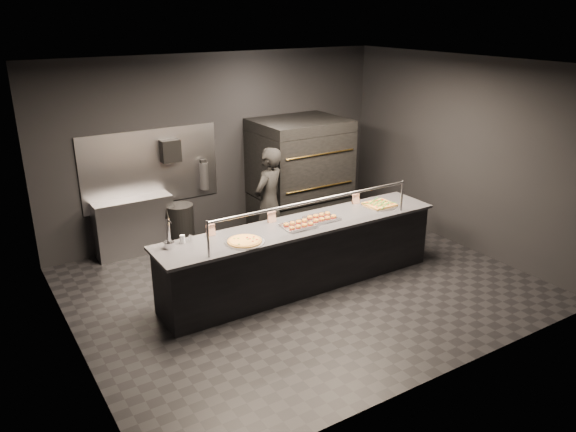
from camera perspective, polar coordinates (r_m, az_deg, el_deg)
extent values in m
plane|color=black|center=(7.92, 1.37, -7.04)|extent=(6.00, 6.00, 0.00)
plane|color=black|center=(7.06, 1.58, 15.13)|extent=(6.00, 6.00, 0.00)
cube|color=black|center=(9.46, -6.97, 7.12)|extent=(6.00, 0.04, 3.00)
cube|color=black|center=(5.57, 15.82, -3.10)|extent=(6.00, 0.04, 3.00)
cube|color=black|center=(6.30, -21.96, -1.08)|extent=(0.04, 5.00, 3.00)
cube|color=black|center=(9.29, 17.19, 6.12)|extent=(0.04, 5.00, 3.00)
cube|color=#99999E|center=(9.07, -13.74, 4.79)|extent=(2.20, 0.02, 1.20)
cube|color=black|center=(7.72, 1.40, -4.14)|extent=(4.00, 0.70, 0.88)
cube|color=#333338|center=(7.55, 1.43, -0.96)|extent=(4.10, 0.78, 0.04)
cylinder|color=#99999E|center=(6.54, -8.13, -2.30)|extent=(0.03, 0.03, 0.45)
cylinder|color=#99999E|center=(8.13, 11.48, 2.06)|extent=(0.03, 0.03, 0.45)
cylinder|color=#99999E|center=(7.16, 2.78, 1.58)|extent=(3.00, 0.04, 0.04)
cube|color=black|center=(9.86, 1.14, 0.54)|extent=(1.50, 1.15, 0.60)
cube|color=black|center=(9.67, 1.16, 3.88)|extent=(1.50, 1.20, 0.55)
cube|color=black|center=(9.53, 1.19, 7.06)|extent=(1.50, 1.20, 0.55)
cube|color=black|center=(9.45, 1.20, 9.24)|extent=(1.50, 1.20, 0.18)
cylinder|color=gold|center=(9.18, 3.28, 2.95)|extent=(1.30, 0.02, 0.02)
cylinder|color=gold|center=(9.03, 3.35, 6.28)|extent=(1.30, 0.02, 0.02)
cube|color=#99999E|center=(9.07, -15.35, -1.01)|extent=(1.20, 0.35, 0.90)
cube|color=black|center=(9.02, -11.88, 6.50)|extent=(0.30, 0.20, 0.35)
cylinder|color=#B2B2B7|center=(9.35, -8.53, 4.03)|extent=(0.14, 0.14, 0.45)
cube|color=black|center=(9.28, -8.61, 5.51)|extent=(0.10, 0.06, 0.06)
cylinder|color=silver|center=(6.93, -11.97, -2.89)|extent=(0.13, 0.13, 0.08)
cylinder|color=silver|center=(6.87, -12.07, -1.57)|extent=(0.05, 0.05, 0.34)
cylinder|color=silver|center=(6.75, -11.94, -0.58)|extent=(0.02, 0.10, 0.02)
cone|color=black|center=(6.79, -12.22, 0.30)|extent=(0.05, 0.05, 0.13)
cylinder|color=silver|center=(6.97, -4.43, -2.65)|extent=(0.49, 0.49, 0.01)
cylinder|color=#AE7837|center=(6.96, -4.43, -2.56)|extent=(0.43, 0.43, 0.02)
cylinder|color=gold|center=(6.96, -4.43, -2.47)|extent=(0.38, 0.38, 0.01)
cube|color=silver|center=(7.43, 1.07, -1.05)|extent=(0.46, 0.36, 0.02)
ellipsoid|color=#A56623|center=(7.29, 0.41, -1.21)|extent=(0.08, 0.08, 0.05)
ellipsoid|color=#A56623|center=(7.40, -0.18, -0.87)|extent=(0.08, 0.08, 0.05)
ellipsoid|color=#A56623|center=(7.34, 1.05, -1.06)|extent=(0.08, 0.08, 0.05)
ellipsoid|color=#A56623|center=(7.45, 0.45, -0.73)|extent=(0.08, 0.08, 0.05)
ellipsoid|color=#A56623|center=(7.39, 1.68, -0.92)|extent=(0.08, 0.08, 0.05)
ellipsoid|color=#A56623|center=(7.50, 1.08, -0.58)|extent=(0.08, 0.08, 0.05)
ellipsoid|color=#A56623|center=(7.44, 2.31, -0.77)|extent=(0.08, 0.08, 0.05)
ellipsoid|color=#A56623|center=(7.55, 1.70, -0.44)|extent=(0.08, 0.08, 0.05)
cube|color=silver|center=(7.70, 3.45, -0.31)|extent=(0.45, 0.35, 0.02)
ellipsoid|color=#A56623|center=(7.55, 2.85, -0.44)|extent=(0.08, 0.08, 0.05)
ellipsoid|color=#A56623|center=(7.66, 2.24, -0.12)|extent=(0.08, 0.08, 0.05)
ellipsoid|color=#A56623|center=(7.61, 3.46, -0.30)|extent=(0.08, 0.08, 0.05)
ellipsoid|color=#A56623|center=(7.72, 2.84, 0.02)|extent=(0.08, 0.08, 0.05)
ellipsoid|color=#A56623|center=(7.66, 4.07, -0.17)|extent=(0.08, 0.08, 0.05)
ellipsoid|color=#A56623|center=(7.77, 3.44, 0.15)|extent=(0.08, 0.08, 0.05)
ellipsoid|color=#A56623|center=(7.72, 4.66, -0.03)|extent=(0.08, 0.08, 0.05)
ellipsoid|color=#A56623|center=(7.83, 4.03, 0.28)|extent=(0.08, 0.08, 0.05)
cylinder|color=silver|center=(8.34, 9.28, 1.08)|extent=(0.51, 0.51, 0.01)
cube|color=#AE7837|center=(8.34, 9.28, 1.19)|extent=(0.41, 0.37, 0.02)
cube|color=gold|center=(8.34, 9.29, 1.27)|extent=(0.39, 0.35, 0.01)
cube|color=#347D29|center=(8.33, 9.29, 1.32)|extent=(0.37, 0.32, 0.01)
cylinder|color=silver|center=(7.03, -10.67, -2.32)|extent=(0.06, 0.06, 0.11)
cylinder|color=silver|center=(7.07, -9.87, -2.23)|extent=(0.05, 0.05, 0.09)
cube|color=white|center=(7.20, -7.87, -1.42)|extent=(0.12, 0.04, 0.15)
cube|color=white|center=(7.58, -1.67, -0.09)|extent=(0.12, 0.04, 0.15)
cube|color=white|center=(8.36, 6.91, 1.75)|extent=(0.12, 0.04, 0.15)
cylinder|color=black|center=(9.17, -10.84, -1.02)|extent=(0.43, 0.43, 0.72)
imported|color=black|center=(8.60, -1.97, 1.43)|extent=(0.74, 0.64, 1.71)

